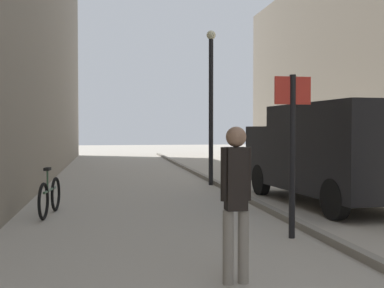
# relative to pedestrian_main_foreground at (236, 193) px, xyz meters

# --- Properties ---
(ground_plane) EXTENTS (80.00, 80.00, 0.00)m
(ground_plane) POSITION_rel_pedestrian_main_foreground_xyz_m (0.34, 7.65, -1.02)
(ground_plane) COLOR #A8A093
(kerb_strip) EXTENTS (0.16, 40.00, 0.12)m
(kerb_strip) POSITION_rel_pedestrian_main_foreground_xyz_m (1.92, 7.65, -0.96)
(kerb_strip) COLOR gray
(kerb_strip) RESTS_ON ground_plane
(pedestrian_main_foreground) EXTENTS (0.35, 0.23, 1.77)m
(pedestrian_main_foreground) POSITION_rel_pedestrian_main_foreground_xyz_m (0.00, 0.00, 0.00)
(pedestrian_main_foreground) COLOR gray
(pedestrian_main_foreground) RESTS_ON ground_plane
(delivery_van) EXTENTS (2.47, 5.47, 2.29)m
(delivery_van) POSITION_rel_pedestrian_main_foreground_xyz_m (3.66, 5.31, 0.22)
(delivery_van) COLOR black
(delivery_van) RESTS_ON ground_plane
(street_sign_post) EXTENTS (0.60, 0.10, 2.60)m
(street_sign_post) POSITION_rel_pedestrian_main_foreground_xyz_m (1.48, 2.10, 0.52)
(street_sign_post) COLOR black
(street_sign_post) RESTS_ON ground_plane
(lamp_post) EXTENTS (0.28, 0.28, 4.76)m
(lamp_post) POSITION_rel_pedestrian_main_foreground_xyz_m (1.74, 9.59, 1.70)
(lamp_post) COLOR black
(lamp_post) RESTS_ON ground_plane
(bicycle_leaning) EXTENTS (0.27, 1.76, 0.98)m
(bicycle_leaning) POSITION_rel_pedestrian_main_foreground_xyz_m (-2.57, 4.89, -0.64)
(bicycle_leaning) COLOR black
(bicycle_leaning) RESTS_ON ground_plane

